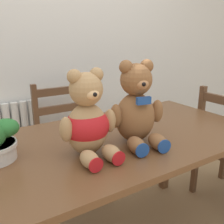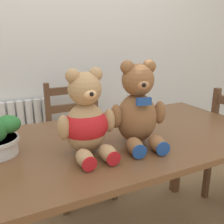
# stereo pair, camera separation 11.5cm
# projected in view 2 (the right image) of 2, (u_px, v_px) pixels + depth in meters

# --- Properties ---
(wall_back) EXTENTS (8.00, 0.04, 2.60)m
(wall_back) POSITION_uv_depth(u_px,v_px,m) (63.00, 35.00, 2.10)
(wall_back) COLOR silver
(wall_back) RESTS_ON ground_plane
(radiator) EXTENTS (0.55, 0.10, 0.78)m
(radiator) POSITION_uv_depth(u_px,v_px,m) (20.00, 150.00, 2.13)
(radiator) COLOR silver
(radiator) RESTS_ON ground_plane
(dining_table) EXTENTS (1.53, 0.83, 0.78)m
(dining_table) POSITION_uv_depth(u_px,v_px,m) (123.00, 153.00, 1.36)
(dining_table) COLOR brown
(dining_table) RESTS_ON ground_plane
(wooden_chair_behind) EXTENTS (0.45, 0.41, 0.94)m
(wooden_chair_behind) POSITION_uv_depth(u_px,v_px,m) (79.00, 141.00, 2.05)
(wooden_chair_behind) COLOR brown
(wooden_chair_behind) RESTS_ON ground_plane
(teddy_bear_left) EXTENTS (0.27, 0.27, 0.38)m
(teddy_bear_left) POSITION_uv_depth(u_px,v_px,m) (86.00, 121.00, 1.10)
(teddy_bear_left) COLOR tan
(teddy_bear_left) RESTS_ON dining_table
(teddy_bear_right) EXTENTS (0.29, 0.31, 0.41)m
(teddy_bear_right) POSITION_uv_depth(u_px,v_px,m) (138.00, 109.00, 1.20)
(teddy_bear_right) COLOR brown
(teddy_bear_right) RESTS_ON dining_table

